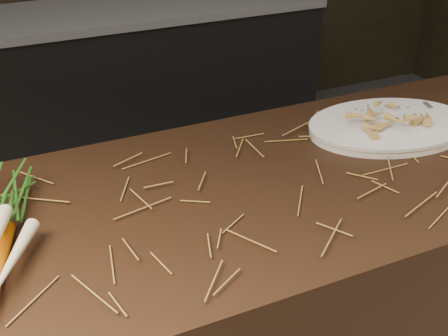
{
  "coord_description": "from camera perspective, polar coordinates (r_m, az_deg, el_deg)",
  "views": [
    {
      "loc": [
        -0.53,
        -0.66,
        1.59
      ],
      "look_at": [
        -0.1,
        0.31,
        0.96
      ],
      "focal_mm": 45.0,
      "sensor_mm": 36.0,
      "label": 1
    }
  ],
  "objects": [
    {
      "name": "straw_bedding",
      "position": [
        1.3,
        3.98,
        -1.19
      ],
      "size": [
        1.4,
        0.6,
        0.02
      ],
      "primitive_type": null,
      "color": "olive",
      "rests_on": "main_counter"
    },
    {
      "name": "main_counter",
      "position": [
        1.59,
        3.38,
        -15.4
      ],
      "size": [
        2.4,
        0.7,
        0.9
      ],
      "primitive_type": "cube",
      "color": "black",
      "rests_on": "ground"
    },
    {
      "name": "serving_platter",
      "position": [
        1.59,
        16.39,
        4.01
      ],
      "size": [
        0.49,
        0.36,
        0.02
      ],
      "primitive_type": null,
      "rotation": [
        0.0,
        0.0,
        -0.15
      ],
      "color": "white",
      "rests_on": "main_counter"
    },
    {
      "name": "roasted_veg_heap",
      "position": [
        1.57,
        16.59,
        5.2
      ],
      "size": [
        0.24,
        0.19,
        0.05
      ],
      "primitive_type": null,
      "rotation": [
        0.0,
        0.0,
        -0.15
      ],
      "color": "#BD8839",
      "rests_on": "serving_platter"
    },
    {
      "name": "back_counter",
      "position": [
        3.19,
        -7.43,
        8.87
      ],
      "size": [
        1.82,
        0.62,
        0.84
      ],
      "color": "black",
      "rests_on": "ground"
    },
    {
      "name": "serving_fork",
      "position": [
        1.65,
        21.55,
        4.68
      ],
      "size": [
        0.06,
        0.17,
        0.0
      ],
      "primitive_type": "cube",
      "rotation": [
        0.0,
        0.0,
        -0.25
      ],
      "color": "silver",
      "rests_on": "serving_platter"
    }
  ]
}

